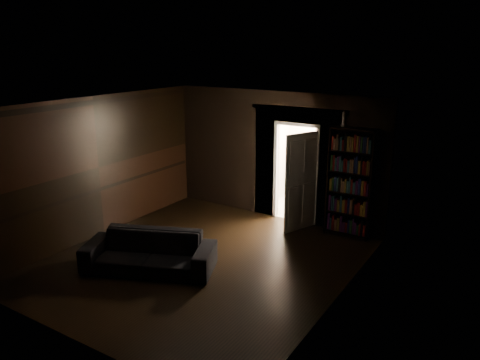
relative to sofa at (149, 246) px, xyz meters
The scene contains 9 objects.
ground 1.02m from the sofa, 50.02° to the left, with size 5.50×5.50×0.00m, color black.
room_walls 2.25m from the sofa, 71.84° to the left, with size 5.02×5.61×2.84m.
kitchen_alcove 4.77m from the sofa, 76.57° to the left, with size 2.20×1.80×2.60m.
sofa is the anchor object (origin of this frame).
bookshelf 4.12m from the sofa, 54.32° to the left, with size 0.90×0.32×2.20m, color black.
refrigerator 4.93m from the sofa, 75.02° to the left, with size 0.74×0.68×1.65m, color white.
door 3.41m from the sofa, 65.12° to the left, with size 0.85×0.05×2.05m, color white.
figurine 4.42m from the sofa, 57.85° to the left, with size 0.10×0.10×0.29m, color silver.
bottles 5.09m from the sofa, 75.55° to the left, with size 0.68×0.08×0.28m, color black.
Camera 1 is at (4.62, -6.11, 3.74)m, focal length 35.00 mm.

